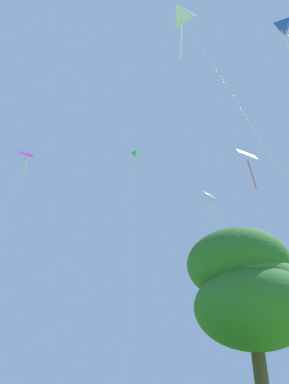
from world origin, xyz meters
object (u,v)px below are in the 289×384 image
(kite_blue_delta, at_px, (280,25))
(kite_black_large, at_px, (212,204))
(kite_white_distant, at_px, (181,13))
(kite_purple_streamer, at_px, (24,162))
(tree_left_oak, at_px, (248,288))
(kite_yellow_diamond, at_px, (249,163))
(kite_green_small, at_px, (134,154))

(kite_blue_delta, height_order, kite_black_large, kite_blue_delta)
(kite_white_distant, height_order, kite_purple_streamer, kite_purple_streamer)
(kite_blue_delta, bearing_deg, kite_purple_streamer, 128.09)
(kite_black_large, height_order, tree_left_oak, kite_black_large)
(kite_yellow_diamond, relative_size, kite_blue_delta, 0.85)
(kite_white_distant, bearing_deg, kite_yellow_diamond, 52.05)
(kite_purple_streamer, height_order, kite_yellow_diamond, kite_purple_streamer)
(kite_green_small, relative_size, kite_black_large, 1.40)
(kite_white_distant, bearing_deg, kite_green_small, 88.73)
(tree_left_oak, bearing_deg, kite_white_distant, -131.27)
(kite_white_distant, distance_m, kite_purple_streamer, 30.48)
(kite_purple_streamer, bearing_deg, kite_black_large, -21.30)
(kite_purple_streamer, bearing_deg, kite_blue_delta, -51.91)
(kite_white_distant, height_order, kite_black_large, kite_white_distant)
(kite_purple_streamer, bearing_deg, kite_green_small, -8.39)
(kite_white_distant, distance_m, kite_black_large, 21.06)
(kite_green_small, bearing_deg, kite_purple_streamer, 171.61)
(kite_blue_delta, bearing_deg, kite_green_small, 106.08)
(kite_white_distant, height_order, tree_left_oak, kite_white_distant)
(kite_yellow_diamond, bearing_deg, kite_white_distant, -127.95)
(kite_white_distant, bearing_deg, tree_left_oak, 48.73)
(kite_purple_streamer, relative_size, tree_left_oak, 2.81)
(kite_blue_delta, relative_size, kite_black_large, 1.23)
(kite_green_small, height_order, tree_left_oak, kite_green_small)
(kite_green_small, height_order, kite_white_distant, kite_green_small)
(kite_green_small, relative_size, kite_blue_delta, 1.14)
(kite_green_small, xyz_separation_m, kite_white_distant, (-0.56, -25.27, -5.37))
(kite_blue_delta, bearing_deg, tree_left_oak, 122.96)
(kite_blue_delta, bearing_deg, kite_white_distant, -172.36)
(kite_purple_streamer, xyz_separation_m, kite_black_large, (21.14, -8.24, -7.88))
(kite_purple_streamer, height_order, kite_blue_delta, kite_purple_streamer)
(kite_white_distant, bearing_deg, kite_blue_delta, 7.64)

